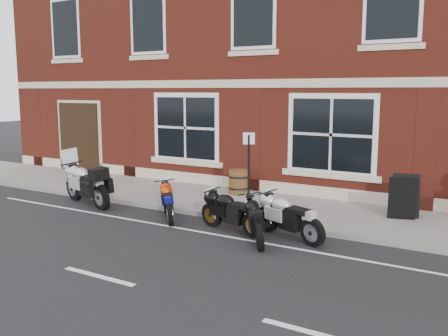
{
  "coord_description": "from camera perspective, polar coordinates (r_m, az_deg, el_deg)",
  "views": [
    {
      "loc": [
        6.16,
        -8.94,
        3.21
      ],
      "look_at": [
        -0.25,
        1.6,
        1.27
      ],
      "focal_mm": 40.0,
      "sensor_mm": 36.0,
      "label": 1
    }
  ],
  "objects": [
    {
      "name": "moto_naked_black",
      "position": [
        10.76,
        3.73,
        -5.73
      ],
      "size": [
        1.19,
        1.63,
        0.86
      ],
      "rotation": [
        0.0,
        0.0,
        0.61
      ],
      "color": "black",
      "rests_on": "ground"
    },
    {
      "name": "moto_sport_silver",
      "position": [
        10.97,
        7.4,
        -5.38
      ],
      "size": [
        1.9,
        0.83,
        0.89
      ],
      "rotation": [
        0.0,
        0.0,
        1.2
      ],
      "color": "black",
      "rests_on": "ground"
    },
    {
      "name": "moto_sport_red",
      "position": [
        12.58,
        -6.24,
        -3.67
      ],
      "size": [
        1.29,
        1.48,
        0.83
      ],
      "rotation": [
        0.0,
        0.0,
        0.71
      ],
      "color": "black",
      "rests_on": "ground"
    },
    {
      "name": "moto_sport_black",
      "position": [
        11.39,
        0.88,
        -4.89
      ],
      "size": [
        1.88,
        0.55,
        0.85
      ],
      "rotation": [
        0.0,
        0.0,
        1.34
      ],
      "color": "black",
      "rests_on": "ground"
    },
    {
      "name": "sidewalk",
      "position": [
        13.8,
        3.91,
        -4.3
      ],
      "size": [
        30.0,
        3.0,
        0.12
      ],
      "primitive_type": "cube",
      "color": "slate",
      "rests_on": "ground"
    },
    {
      "name": "kerb",
      "position": [
        12.45,
        0.55,
        -5.73
      ],
      "size": [
        30.0,
        0.16,
        0.12
      ],
      "primitive_type": "cube",
      "color": "slate",
      "rests_on": "ground"
    },
    {
      "name": "a_board_sign",
      "position": [
        12.79,
        19.89,
        -3.13
      ],
      "size": [
        0.74,
        0.59,
        1.07
      ],
      "primitive_type": null,
      "rotation": [
        0.0,
        0.0,
        0.27
      ],
      "color": "black",
      "rests_on": "sidewalk"
    },
    {
      "name": "pub_building",
      "position": [
        20.58,
        14.17,
        16.45
      ],
      "size": [
        24.0,
        12.0,
        12.0
      ],
      "primitive_type": "cube",
      "color": "maroon",
      "rests_on": "ground"
    },
    {
      "name": "ground",
      "position": [
        11.32,
        -3.16,
        -7.57
      ],
      "size": [
        80.0,
        80.0,
        0.0
      ],
      "primitive_type": "plane",
      "color": "black",
      "rests_on": "ground"
    },
    {
      "name": "parking_sign",
      "position": [
        12.39,
        2.84,
        0.07
      ],
      "size": [
        0.27,
        0.14,
        2.05
      ],
      "rotation": [
        0.0,
        0.0,
        0.43
      ],
      "color": "black",
      "rests_on": "sidewalk"
    },
    {
      "name": "barrel_planter",
      "position": [
        14.97,
        1.72,
        -1.59
      ],
      "size": [
        0.65,
        0.65,
        0.72
      ],
      "color": "#472F12",
      "rests_on": "sidewalk"
    },
    {
      "name": "moto_touring_silver",
      "position": [
        14.58,
        -15.44,
        -1.62
      ],
      "size": [
        2.28,
        0.87,
        1.54
      ],
      "rotation": [
        0.0,
        0.0,
        1.28
      ],
      "color": "black",
      "rests_on": "ground"
    }
  ]
}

